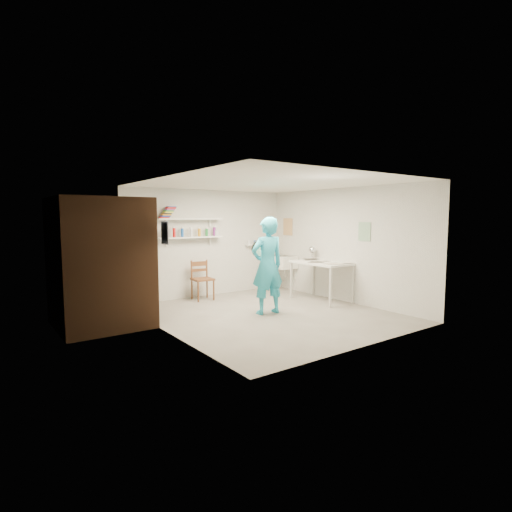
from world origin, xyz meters
TOP-DOWN VIEW (x-y plane):
  - floor at (0.00, 0.00)m, footprint 4.00×4.50m
  - ceiling at (0.00, 0.00)m, footprint 4.00×4.50m
  - wall_back at (0.00, 2.26)m, footprint 4.00×0.02m
  - wall_front at (0.00, -2.26)m, footprint 4.00×0.02m
  - wall_left at (-2.01, 0.00)m, footprint 0.02×4.50m
  - wall_right at (2.01, 0.00)m, footprint 0.02×4.50m
  - doorway_recess at (-1.99, 1.05)m, footprint 0.02×0.90m
  - corridor_box at (-2.70, 1.05)m, footprint 1.40×1.50m
  - door_lintel at (-1.97, 1.05)m, footprint 0.06×1.05m
  - door_jamb_near at (-1.97, 0.55)m, footprint 0.06×0.10m
  - door_jamb_far at (-1.97, 1.55)m, footprint 0.06×0.10m
  - shelf_lower at (-0.50, 2.13)m, footprint 1.50×0.22m
  - shelf_upper at (-0.50, 2.13)m, footprint 1.50×0.22m
  - ledge_shelf at (1.35, 2.17)m, footprint 0.70×0.14m
  - poster_left at (-1.99, 0.05)m, footprint 0.01×0.28m
  - poster_right_a at (1.99, 1.80)m, footprint 0.01×0.34m
  - poster_right_b at (1.99, -0.55)m, footprint 0.01×0.30m
  - belfast_sink at (1.75, 1.70)m, footprint 0.48×0.60m
  - man at (0.01, 0.06)m, footprint 0.69×0.49m
  - wall_clock at (-0.01, 0.28)m, footprint 0.32×0.07m
  - wooden_chair at (-0.37, 1.85)m, footprint 0.45×0.43m
  - work_table at (1.64, 0.28)m, footprint 0.75×1.25m
  - desk_lamp at (1.85, 0.78)m, footprint 0.16×0.16m
  - spray_cans at (-0.50, 2.13)m, footprint 1.26×0.06m
  - book_stack at (-1.02, 2.13)m, footprint 0.34×0.14m
  - ledge_pots at (1.35, 2.17)m, footprint 0.48×0.07m
  - papers at (1.64, 0.28)m, footprint 0.30×0.22m

SIDE VIEW (x-z plane):
  - floor at x=0.00m, z-range -0.02..0.00m
  - work_table at x=1.64m, z-range 0.00..0.84m
  - wooden_chair at x=-0.37m, z-range 0.00..0.90m
  - belfast_sink at x=1.75m, z-range 0.55..0.85m
  - papers at x=1.64m, z-range 0.84..0.86m
  - man at x=0.01m, z-range 0.00..1.79m
  - doorway_recess at x=-1.99m, z-range 0.00..2.00m
  - door_jamb_near at x=-1.97m, z-range 0.00..2.00m
  - door_jamb_far at x=-1.97m, z-range 0.00..2.00m
  - corridor_box at x=-2.70m, z-range 0.00..2.10m
  - desk_lamp at x=1.85m, z-range 0.98..1.13m
  - ledge_shelf at x=1.35m, z-range 1.11..1.14m
  - ledge_pots at x=1.35m, z-range 1.14..1.22m
  - wall_clock at x=-0.01m, z-range 1.03..1.36m
  - wall_back at x=0.00m, z-range 0.00..2.40m
  - wall_front at x=0.00m, z-range 0.00..2.40m
  - wall_left at x=-2.01m, z-range 0.00..2.40m
  - wall_right at x=2.01m, z-range 0.00..2.40m
  - shelf_lower at x=-0.50m, z-range 1.34..1.36m
  - spray_cans at x=-0.50m, z-range 1.36..1.53m
  - poster_right_b at x=1.99m, z-range 1.31..1.69m
  - poster_left at x=-1.99m, z-range 1.37..1.73m
  - poster_right_a at x=1.99m, z-range 1.34..1.76m
  - shelf_upper at x=-0.50m, z-range 1.74..1.76m
  - book_stack at x=-1.02m, z-range 1.77..2.02m
  - door_lintel at x=-1.97m, z-range 2.00..2.10m
  - ceiling at x=0.00m, z-range 2.40..2.42m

